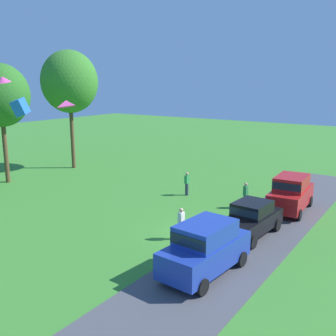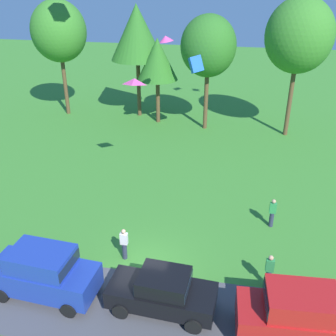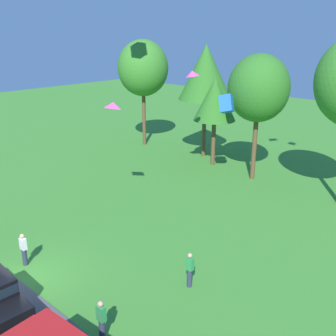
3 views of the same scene
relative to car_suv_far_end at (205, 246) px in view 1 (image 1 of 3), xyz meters
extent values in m
plane|color=#3D842D|center=(3.86, 2.24, -1.30)|extent=(120.00, 120.00, 0.00)
cube|color=#4C4C51|center=(3.86, -0.18, -1.27)|extent=(36.00, 4.40, 0.06)
cube|color=#1E389E|center=(0.00, 0.00, -0.35)|extent=(4.74, 2.26, 1.10)
cube|color=#1E389E|center=(0.00, 0.00, 0.62)|extent=(2.73, 1.96, 0.84)
cube|color=#19232D|center=(0.00, 0.00, 0.62)|extent=(2.78, 1.93, 0.46)
cylinder|color=black|center=(-1.63, -0.78, -0.90)|extent=(0.70, 0.29, 0.68)
cylinder|color=black|center=(-1.49, 1.02, -0.90)|extent=(0.70, 0.29, 0.68)
cylinder|color=black|center=(1.49, -1.02, -0.90)|extent=(0.70, 0.29, 0.68)
cylinder|color=black|center=(1.63, 0.78, -0.90)|extent=(0.70, 0.29, 0.68)
cube|color=black|center=(5.11, 0.06, -0.50)|extent=(4.51, 2.09, 0.80)
cube|color=black|center=(5.21, 0.05, 0.25)|extent=(2.10, 1.77, 0.70)
cube|color=#19232D|center=(5.21, 0.05, 0.25)|extent=(2.14, 1.74, 0.38)
cylinder|color=black|center=(3.56, -0.69, -0.90)|extent=(0.69, 0.28, 0.68)
cylinder|color=black|center=(3.67, 1.01, -0.90)|extent=(0.69, 0.28, 0.68)
cylinder|color=black|center=(6.55, -0.89, -0.90)|extent=(0.69, 0.28, 0.68)
cylinder|color=black|center=(6.66, 0.81, -0.90)|extent=(0.69, 0.28, 0.68)
cube|color=red|center=(10.43, -0.42, -0.35)|extent=(4.70, 2.17, 1.10)
cube|color=red|center=(10.43, -0.42, 0.62)|extent=(2.70, 1.91, 0.84)
cube|color=#19232D|center=(10.43, -0.42, 0.62)|extent=(2.75, 1.88, 0.46)
cylinder|color=black|center=(8.92, -1.41, -0.90)|extent=(0.69, 0.28, 0.68)
cylinder|color=black|center=(8.81, 0.39, -0.90)|extent=(0.69, 0.28, 0.68)
cylinder|color=black|center=(12.04, -1.22, -0.90)|extent=(0.69, 0.28, 0.68)
cylinder|color=black|center=(11.94, 0.58, -0.90)|extent=(0.69, 0.28, 0.68)
cylinder|color=#2D334C|center=(2.69, 2.92, -0.86)|extent=(0.24, 0.24, 0.88)
cube|color=white|center=(2.69, 2.92, -0.12)|extent=(0.36, 0.22, 0.60)
sphere|color=tan|center=(2.69, 2.92, 0.30)|extent=(0.22, 0.22, 0.22)
cylinder|color=#2D334C|center=(9.49, 2.25, -0.86)|extent=(0.24, 0.24, 0.88)
cube|color=#2D8E47|center=(9.49, 2.25, -0.12)|extent=(0.36, 0.22, 0.60)
sphere|color=tan|center=(9.49, 2.25, 0.30)|extent=(0.22, 0.22, 0.22)
cylinder|color=#2D334C|center=(9.86, 6.98, -0.86)|extent=(0.24, 0.24, 0.88)
cube|color=#2D8E47|center=(9.86, 6.98, -0.12)|extent=(0.36, 0.22, 0.60)
sphere|color=tan|center=(9.86, 6.98, 0.30)|extent=(0.22, 0.22, 0.22)
cylinder|color=brown|center=(4.79, 21.18, 1.22)|extent=(0.36, 0.36, 5.03)
ellipsoid|color=#2D7023|center=(4.79, 21.18, 5.78)|extent=(4.53, 4.53, 4.98)
cylinder|color=brown|center=(11.70, 20.88, 1.59)|extent=(0.36, 0.36, 5.78)
ellipsoid|color=#387F28|center=(11.70, 20.88, 6.82)|extent=(5.20, 5.20, 5.72)
cube|color=blue|center=(4.19, 17.94, 4.99)|extent=(1.35, 1.29, 1.50)
cone|color=#EA4C9E|center=(2.14, 16.68, 6.97)|extent=(1.20, 1.16, 0.58)
pyramid|color=#EA4C9E|center=(1.57, 9.98, 5.62)|extent=(1.08, 1.02, 0.53)
camera|label=1|loc=(-13.76, -7.45, 6.84)|focal=42.00mm
camera|label=2|loc=(7.53, -11.62, 11.47)|focal=42.00mm
camera|label=3|loc=(19.22, -4.96, 9.63)|focal=42.00mm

